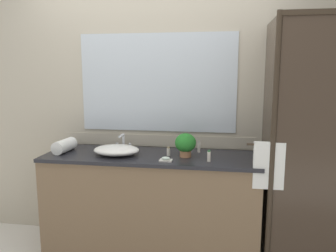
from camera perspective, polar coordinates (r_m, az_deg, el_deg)
name	(u,v)px	position (r m, az deg, el deg)	size (l,w,h in m)	color
wall_back_with_mirror	(158,103)	(3.04, -1.77, 3.98)	(4.40, 0.06, 2.60)	#B2A893
vanity_cabinet	(151,204)	(2.93, -2.95, -13.51)	(1.80, 0.58, 0.90)	brown
shower_enclosure	(317,151)	(2.61, 24.55, -4.05)	(1.20, 0.59, 2.00)	#2D2319
sink_basin	(116,150)	(2.79, -8.98, -4.16)	(0.39, 0.29, 0.08)	white
faucet	(123,144)	(2.98, -7.81, -3.16)	(0.17, 0.14, 0.15)	silver
potted_plant	(186,144)	(2.69, 3.07, -3.09)	(0.17, 0.17, 0.20)	#B77A51
soap_dish	(166,159)	(2.57, -0.40, -5.85)	(0.10, 0.07, 0.04)	silver
amenity_bottle_conditioner	(199,147)	(2.85, 5.42, -3.66)	(0.02, 0.02, 0.10)	silver
amenity_bottle_shampoo	(169,151)	(2.74, 0.09, -4.47)	(0.03, 0.03, 0.07)	silver
amenity_bottle_body_wash	(209,156)	(2.58, 7.16, -5.23)	(0.03, 0.03, 0.09)	silver
rolled_towel_near_edge	(64,146)	(2.99, -17.61, -3.31)	(0.11, 0.11, 0.25)	white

